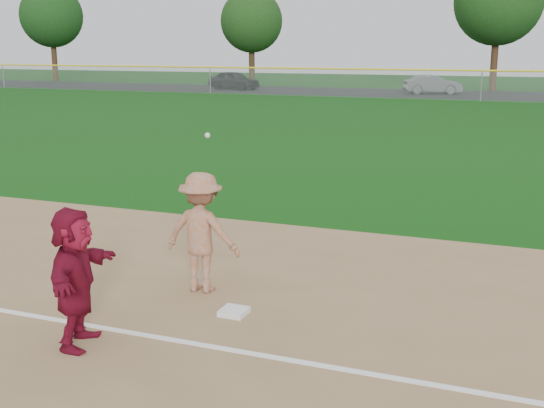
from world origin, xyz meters
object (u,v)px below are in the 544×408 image
(first_base, at_px, (234,312))
(car_mid, at_px, (433,84))
(car_left, at_px, (234,80))
(base_runner, at_px, (75,277))

(first_base, xyz_separation_m, car_mid, (-3.95, 45.63, 0.66))
(first_base, bearing_deg, car_left, 114.29)
(car_left, distance_m, car_mid, 16.45)
(car_mid, bearing_deg, first_base, 164.24)
(first_base, distance_m, car_left, 49.59)
(first_base, relative_size, car_mid, 0.08)
(car_left, bearing_deg, base_runner, -143.83)
(car_left, xyz_separation_m, car_mid, (16.44, 0.44, -0.06))
(first_base, relative_size, base_runner, 0.20)
(car_mid, bearing_deg, car_left, 70.81)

